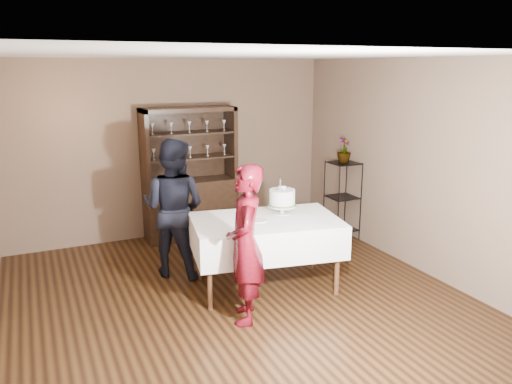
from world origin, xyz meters
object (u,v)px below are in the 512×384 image
potted_plant (344,150)px  plant_etagere (342,197)px  woman (245,244)px  cake_table (266,235)px  man (173,208)px  china_hutch (190,195)px  cake (282,199)px

potted_plant → plant_etagere: bearing=38.9°
plant_etagere → woman: (-2.37, -1.74, 0.18)m
cake_table → potted_plant: (1.83, 1.11, 0.72)m
man → china_hutch: bearing=-75.2°
potted_plant → cake: bearing=-147.5°
china_hutch → cake: bearing=-75.9°
plant_etagere → potted_plant: (-0.01, -0.01, 0.72)m
man → potted_plant: man is taller
china_hutch → cake_table: bearing=-83.6°
man → cake: (1.14, -0.74, 0.17)m
cake_table → woman: woman is taller
china_hutch → cake_table: china_hutch is taller
woman → plant_etagere: bearing=148.6°
cake_table → woman: 0.84m
cake_table → woman: bearing=-130.6°
plant_etagere → man: man is taller
woman → china_hutch: bearing=-163.5°
woman → man: size_ratio=0.95×
china_hutch → plant_etagere: bearing=-26.8°
woman → man: 1.52m
potted_plant → china_hutch: bearing=153.0°
cake → cake_table: bearing=-156.7°
cake_table → plant_etagere: bearing=31.2°
china_hutch → plant_etagere: (2.08, -1.05, -0.01)m
cake_table → cake: bearing=23.3°
cake_table → cake: (0.27, 0.12, 0.39)m
cake_table → man: (-0.87, 0.86, 0.22)m
plant_etagere → cake: cake is taller
potted_plant → man: bearing=-174.7°
china_hutch → woman: (-0.29, -2.79, 0.17)m
cake_table → man: 1.24m
man → potted_plant: bearing=-134.3°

